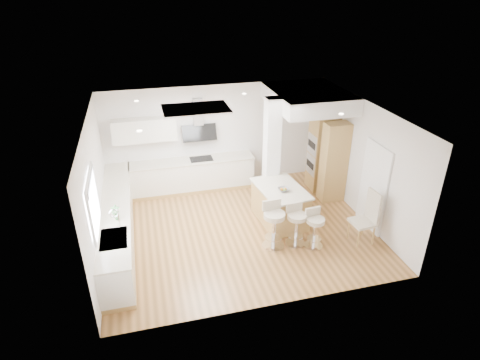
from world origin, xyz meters
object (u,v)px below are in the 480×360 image
object	(u,v)px
dining_chair	(368,215)
bar_stool_b	(296,223)
peninsula	(280,204)
bar_stool_a	(274,222)
bar_stool_c	(315,226)

from	to	relation	value
dining_chair	bar_stool_b	bearing A→B (deg)	164.55
peninsula	bar_stool_a	xyz separation A→B (m)	(-0.47, -0.92, 0.15)
dining_chair	bar_stool_a	bearing A→B (deg)	165.87
peninsula	bar_stool_a	bearing A→B (deg)	-123.60
dining_chair	bar_stool_c	bearing A→B (deg)	170.29
peninsula	bar_stool_b	bearing A→B (deg)	-94.77
peninsula	bar_stool_b	world-z (taller)	peninsula
bar_stool_a	dining_chair	xyz separation A→B (m)	(2.03, -0.33, 0.05)
bar_stool_a	dining_chair	bearing A→B (deg)	-11.75
bar_stool_c	peninsula	bearing A→B (deg)	102.48
peninsula	bar_stool_a	world-z (taller)	bar_stool_a
bar_stool_b	bar_stool_c	size ratio (longest dim) A/B	1.06
bar_stool_c	dining_chair	world-z (taller)	dining_chair
bar_stool_b	dining_chair	world-z (taller)	dining_chair
bar_stool_a	bar_stool_c	bearing A→B (deg)	-17.72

